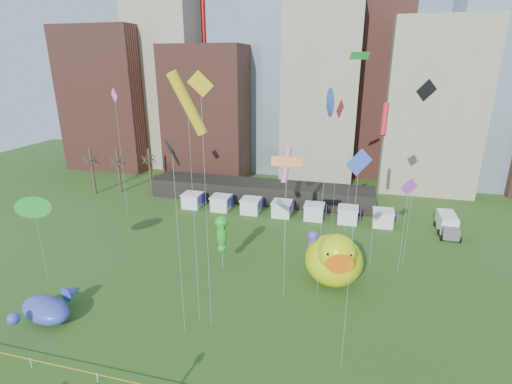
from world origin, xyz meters
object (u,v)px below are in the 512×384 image
(seahorse_green, at_px, (221,231))
(seahorse_purple, at_px, (312,243))
(box_truck, at_px, (447,224))
(whale_inflatable, at_px, (48,308))
(big_duck, at_px, (334,258))
(small_duck, at_px, (344,256))

(seahorse_green, distance_m, seahorse_purple, 10.26)
(box_truck, bearing_deg, whale_inflatable, -142.85)
(seahorse_green, bearing_deg, box_truck, 12.66)
(big_duck, height_order, seahorse_purple, big_duck)
(big_duck, distance_m, box_truck, 22.66)
(whale_inflatable, bearing_deg, small_duck, 47.22)
(box_truck, bearing_deg, seahorse_green, -147.59)
(seahorse_purple, bearing_deg, whale_inflatable, -161.73)
(small_duck, height_order, box_truck, small_duck)
(big_duck, bearing_deg, small_duck, 67.87)
(small_duck, bearing_deg, big_duck, -82.43)
(seahorse_purple, relative_size, whale_inflatable, 0.74)
(seahorse_green, distance_m, whale_inflatable, 18.39)
(seahorse_green, distance_m, box_truck, 32.40)
(small_duck, height_order, seahorse_purple, seahorse_purple)
(seahorse_purple, height_order, whale_inflatable, seahorse_purple)
(whale_inflatable, distance_m, box_truck, 49.96)
(big_duck, bearing_deg, whale_inflatable, -162.54)
(big_duck, bearing_deg, box_truck, 40.37)
(big_duck, distance_m, seahorse_green, 12.77)
(seahorse_green, bearing_deg, small_duck, -3.03)
(seahorse_purple, distance_m, whale_inflatable, 27.01)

